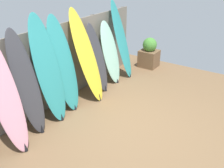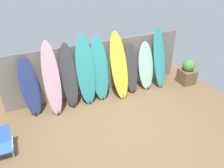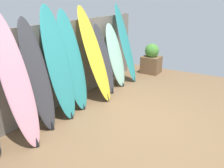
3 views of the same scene
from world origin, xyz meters
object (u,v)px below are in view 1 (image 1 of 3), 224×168
(surfboard_yellow_5, at_px, (87,57))
(planter_box, at_px, (149,54))
(surfboard_teal_4, at_px, (64,65))
(surfboard_pink_1, at_px, (4,93))
(surfboard_seafoam_7, at_px, (110,53))
(surfboard_teal_8, at_px, (122,40))
(surfboard_charcoal_6, at_px, (98,59))
(surfboard_teal_3, at_px, (48,70))
(surfboard_charcoal_2, at_px, (26,84))

(surfboard_yellow_5, xyz_separation_m, planter_box, (2.62, -0.33, -0.63))
(surfboard_teal_4, relative_size, surfboard_yellow_5, 0.98)
(surfboard_pink_1, xyz_separation_m, surfboard_yellow_5, (2.15, 0.01, -0.02))
(surfboard_seafoam_7, distance_m, planter_box, 1.66)
(surfboard_seafoam_7, bearing_deg, surfboard_teal_8, -3.34)
(surfboard_charcoal_6, height_order, surfboard_seafoam_7, surfboard_charcoal_6)
(surfboard_teal_4, distance_m, surfboard_teal_8, 2.21)
(surfboard_pink_1, bearing_deg, surfboard_charcoal_6, 1.60)
(surfboard_teal_3, bearing_deg, surfboard_seafoam_7, 0.00)
(surfboard_charcoal_6, distance_m, planter_box, 2.21)
(surfboard_charcoal_2, distance_m, surfboard_teal_8, 3.20)
(surfboard_teal_4, height_order, surfboard_teal_8, surfboard_teal_8)
(surfboard_charcoal_6, xyz_separation_m, surfboard_teal_8, (1.09, -0.02, 0.21))
(surfboard_charcoal_2, distance_m, surfboard_yellow_5, 1.63)
(surfboard_charcoal_6, height_order, planter_box, surfboard_charcoal_6)
(surfboard_yellow_5, distance_m, surfboard_charcoal_6, 0.53)
(surfboard_pink_1, relative_size, surfboard_teal_4, 1.04)
(surfboard_seafoam_7, bearing_deg, surfboard_teal_3, -180.00)
(surfboard_charcoal_2, relative_size, surfboard_charcoal_6, 1.18)
(surfboard_teal_3, distance_m, surfboard_yellow_5, 1.10)
(surfboard_pink_1, bearing_deg, surfboard_yellow_5, 0.28)
(surfboard_pink_1, bearing_deg, surfboard_teal_8, 0.81)
(surfboard_teal_8, relative_size, planter_box, 2.29)
(surfboard_teal_3, xyz_separation_m, planter_box, (3.73, -0.40, -0.66))
(surfboard_seafoam_7, bearing_deg, surfboard_yellow_5, -176.13)
(surfboard_teal_4, bearing_deg, planter_box, -7.79)
(surfboard_teal_3, distance_m, planter_box, 3.80)
(surfboard_teal_4, xyz_separation_m, surfboard_yellow_5, (0.63, -0.12, 0.02))
(surfboard_yellow_5, relative_size, surfboard_seafoam_7, 1.29)
(surfboard_teal_3, bearing_deg, surfboard_charcoal_2, 176.73)
(planter_box, bearing_deg, surfboard_teal_3, 173.87)
(surfboard_charcoal_6, bearing_deg, surfboard_seafoam_7, 0.88)
(surfboard_yellow_5, bearing_deg, surfboard_teal_8, 1.54)
(surfboard_charcoal_2, relative_size, surfboard_teal_4, 0.96)
(surfboard_charcoal_2, bearing_deg, surfboard_charcoal_6, -1.05)
(surfboard_pink_1, relative_size, surfboard_yellow_5, 1.01)
(surfboard_yellow_5, relative_size, surfboard_teal_8, 1.00)
(surfboard_pink_1, xyz_separation_m, surfboard_charcoal_2, (0.53, 0.11, -0.07))
(surfboard_teal_4, bearing_deg, surfboard_yellow_5, -10.50)
(surfboard_teal_8, xyz_separation_m, planter_box, (1.05, -0.37, -0.62))
(surfboard_charcoal_2, bearing_deg, surfboard_pink_1, -168.06)
(surfboard_yellow_5, bearing_deg, surfboard_teal_4, 169.50)
(planter_box, bearing_deg, surfboard_pink_1, 176.19)
(surfboard_pink_1, height_order, surfboard_seafoam_7, surfboard_pink_1)
(surfboard_pink_1, relative_size, surfboard_charcoal_2, 1.07)
(surfboard_teal_8, bearing_deg, surfboard_yellow_5, -178.46)
(surfboard_pink_1, height_order, planter_box, surfboard_pink_1)
(surfboard_charcoal_2, relative_size, surfboard_teal_8, 0.95)
(surfboard_charcoal_6, relative_size, surfboard_teal_8, 0.80)
(surfboard_yellow_5, relative_size, surfboard_charcoal_6, 1.25)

